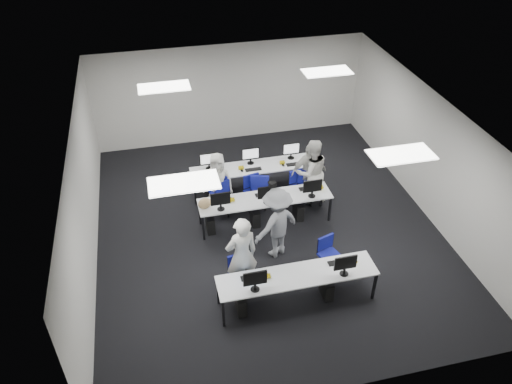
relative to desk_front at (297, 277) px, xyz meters
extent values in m
plane|color=black|center=(0.00, 2.40, -0.68)|extent=(9.00, 9.00, 0.00)
plane|color=white|center=(0.00, 2.40, 2.32)|extent=(9.00, 9.00, 0.00)
cube|color=silver|center=(0.00, 6.90, 0.82)|extent=(8.00, 0.02, 3.00)
cube|color=silver|center=(0.00, -2.10, 0.82)|extent=(8.00, 0.02, 3.00)
cube|color=silver|center=(-4.00, 2.40, 0.82)|extent=(0.02, 9.00, 3.00)
cube|color=silver|center=(4.00, 2.40, 0.82)|extent=(0.02, 9.00, 3.00)
cube|color=white|center=(-2.00, 0.40, 2.30)|extent=(1.20, 0.60, 0.02)
cube|color=white|center=(2.00, 0.40, 2.30)|extent=(1.20, 0.60, 0.02)
cube|color=white|center=(-2.00, 4.40, 2.30)|extent=(1.20, 0.60, 0.02)
cube|color=white|center=(2.00, 4.40, 2.30)|extent=(1.20, 0.60, 0.02)
cube|color=white|center=(0.00, 0.00, 0.03)|extent=(3.20, 0.70, 0.03)
cube|color=black|center=(-1.55, -0.30, -0.33)|extent=(0.05, 0.05, 0.70)
cube|color=black|center=(-1.55, 0.30, -0.33)|extent=(0.05, 0.05, 0.70)
cube|color=black|center=(1.55, -0.30, -0.33)|extent=(0.05, 0.05, 0.70)
cube|color=black|center=(1.55, 0.30, -0.33)|extent=(0.05, 0.05, 0.70)
cube|color=white|center=(0.00, 2.60, 0.03)|extent=(3.20, 0.70, 0.03)
cube|color=black|center=(-1.55, 2.30, -0.33)|extent=(0.05, 0.05, 0.70)
cube|color=black|center=(-1.55, 2.90, -0.33)|extent=(0.05, 0.05, 0.70)
cube|color=black|center=(1.55, 2.30, -0.33)|extent=(0.05, 0.05, 0.70)
cube|color=black|center=(1.55, 2.90, -0.33)|extent=(0.05, 0.05, 0.70)
cube|color=white|center=(0.00, 4.00, 0.03)|extent=(3.20, 0.70, 0.03)
cube|color=black|center=(-1.55, 3.70, -0.33)|extent=(0.05, 0.05, 0.70)
cube|color=black|center=(-1.55, 4.30, -0.33)|extent=(0.05, 0.05, 0.70)
cube|color=black|center=(1.55, 3.70, -0.33)|extent=(0.05, 0.05, 0.70)
cube|color=black|center=(1.55, 4.30, -0.33)|extent=(0.05, 0.05, 0.70)
cube|color=#0C409C|center=(-0.90, -0.18, 0.35)|extent=(0.46, 0.04, 0.32)
cube|color=black|center=(-0.90, 0.14, 0.06)|extent=(0.42, 0.14, 0.02)
ellipsoid|color=black|center=(-0.60, 0.14, 0.07)|extent=(0.07, 0.10, 0.04)
cube|color=black|center=(-1.15, 0.00, -0.47)|extent=(0.18, 0.40, 0.42)
cube|color=white|center=(0.90, -0.18, 0.35)|extent=(0.46, 0.04, 0.32)
cube|color=black|center=(0.90, 0.14, 0.06)|extent=(0.42, 0.14, 0.02)
ellipsoid|color=black|center=(1.20, 0.14, 0.07)|extent=(0.07, 0.10, 0.04)
cube|color=black|center=(0.65, 0.00, -0.47)|extent=(0.18, 0.40, 0.42)
cube|color=white|center=(-1.10, 2.42, 0.35)|extent=(0.46, 0.04, 0.32)
cube|color=black|center=(-1.10, 2.74, 0.06)|extent=(0.42, 0.14, 0.02)
ellipsoid|color=black|center=(-0.80, 2.74, 0.07)|extent=(0.07, 0.10, 0.04)
cube|color=black|center=(-1.35, 2.60, -0.47)|extent=(0.18, 0.40, 0.42)
cube|color=white|center=(0.00, 2.42, 0.35)|extent=(0.46, 0.04, 0.32)
cube|color=black|center=(0.00, 2.74, 0.06)|extent=(0.42, 0.14, 0.02)
ellipsoid|color=black|center=(0.30, 2.74, 0.07)|extent=(0.07, 0.10, 0.04)
cube|color=black|center=(-0.25, 2.60, -0.47)|extent=(0.18, 0.40, 0.42)
cube|color=white|center=(1.10, 2.42, 0.35)|extent=(0.46, 0.04, 0.32)
cube|color=black|center=(1.10, 2.74, 0.06)|extent=(0.42, 0.14, 0.02)
ellipsoid|color=black|center=(1.40, 2.74, 0.07)|extent=(0.07, 0.10, 0.04)
cube|color=black|center=(0.85, 2.60, -0.47)|extent=(0.18, 0.40, 0.42)
cube|color=white|center=(-1.10, 4.18, 0.35)|extent=(0.46, 0.04, 0.32)
cube|color=black|center=(-1.10, 3.86, 0.06)|extent=(0.42, 0.14, 0.02)
ellipsoid|color=black|center=(-1.40, 3.86, 0.07)|extent=(0.07, 0.10, 0.04)
cube|color=black|center=(-0.85, 4.00, -0.47)|extent=(0.18, 0.40, 0.42)
cube|color=white|center=(0.00, 4.18, 0.35)|extent=(0.46, 0.04, 0.32)
cube|color=black|center=(0.00, 3.86, 0.06)|extent=(0.42, 0.14, 0.02)
ellipsoid|color=black|center=(-0.30, 3.86, 0.07)|extent=(0.07, 0.10, 0.04)
cube|color=black|center=(0.25, 4.00, -0.47)|extent=(0.18, 0.40, 0.42)
cube|color=white|center=(1.10, 4.18, 0.35)|extent=(0.46, 0.04, 0.32)
cube|color=black|center=(1.10, 3.86, 0.06)|extent=(0.42, 0.14, 0.02)
ellipsoid|color=black|center=(0.80, 3.86, 0.07)|extent=(0.07, 0.10, 0.04)
cube|color=black|center=(1.35, 4.00, -0.47)|extent=(0.18, 0.40, 0.42)
cube|color=navy|center=(-1.04, 0.53, -0.24)|extent=(0.48, 0.47, 0.06)
cube|color=navy|center=(-1.07, 0.72, 0.00)|extent=(0.40, 0.12, 0.34)
cube|color=navy|center=(0.94, 0.67, -0.25)|extent=(0.52, 0.50, 0.06)
cube|color=navy|center=(0.88, 0.85, 0.00)|extent=(0.39, 0.17, 0.34)
cube|color=navy|center=(-1.00, 3.26, -0.20)|extent=(0.53, 0.51, 0.06)
cube|color=navy|center=(-0.97, 3.46, 0.07)|extent=(0.44, 0.13, 0.37)
cube|color=navy|center=(-0.12, 3.22, -0.22)|extent=(0.52, 0.50, 0.06)
cube|color=navy|center=(-0.16, 3.41, 0.04)|extent=(0.42, 0.14, 0.36)
cube|color=navy|center=(1.05, 3.12, -0.21)|extent=(0.53, 0.51, 0.06)
cube|color=navy|center=(1.01, 3.32, 0.06)|extent=(0.43, 0.14, 0.37)
cube|color=navy|center=(-0.98, 3.49, -0.23)|extent=(0.53, 0.52, 0.06)
cube|color=navy|center=(-0.92, 3.31, 0.02)|extent=(0.40, 0.17, 0.35)
cube|color=navy|center=(0.07, 3.41, -0.18)|extent=(0.58, 0.56, 0.06)
cube|color=navy|center=(0.01, 3.20, 0.10)|extent=(0.45, 0.17, 0.39)
cube|color=navy|center=(1.26, 3.44, -0.20)|extent=(0.54, 0.52, 0.06)
cube|color=navy|center=(1.22, 3.24, 0.06)|extent=(0.44, 0.14, 0.37)
ellipsoid|color=#9F7852|center=(-1.45, 2.55, 0.18)|extent=(0.37, 0.28, 0.27)
imported|color=#B9B7AE|center=(-1.00, 0.59, 0.25)|extent=(0.75, 0.57, 1.86)
imported|color=#B9B7AE|center=(1.35, 3.22, 0.20)|extent=(0.91, 0.74, 1.76)
imported|color=#B9B7AE|center=(-0.99, 3.51, 0.09)|extent=(0.86, 0.69, 1.54)
imported|color=#B9B7AE|center=(1.30, 3.31, 0.13)|extent=(0.98, 0.48, 1.62)
imported|color=slate|center=(-0.03, 1.47, 0.19)|extent=(1.29, 1.06, 1.74)
cube|color=black|center=(-0.10, 1.63, 1.12)|extent=(0.20, 0.22, 0.10)
camera|label=1|loc=(-2.40, -6.59, 7.13)|focal=35.00mm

